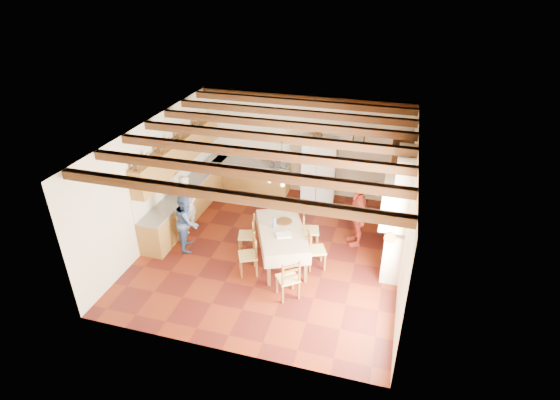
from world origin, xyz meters
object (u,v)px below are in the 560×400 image
object	(u,v)px
refrigerator	(319,170)
chair_right_far	(311,230)
dining_table	(282,233)
microwave	(278,161)
hutch	(398,186)
person_woman_red	(357,214)
chair_end_far	(277,215)
person_man	(188,204)
chair_left_near	(248,255)
person_woman_blue	(187,221)
chair_end_near	(288,278)
chair_left_far	(247,234)
chair_right_near	(316,249)

from	to	relation	value
refrigerator	chair_right_far	bearing A→B (deg)	-87.65
dining_table	microwave	size ratio (longest dim) A/B	4.52
hutch	person_woman_red	size ratio (longest dim) A/B	1.37
chair_end_far	person_man	xyz separation A→B (m)	(-2.20, -0.58, 0.30)
dining_table	person_woman_red	size ratio (longest dim) A/B	1.31
refrigerator	chair_left_near	bearing A→B (deg)	-106.78
chair_left_near	chair_end_far	size ratio (longest dim) A/B	1.00
person_woman_blue	person_woman_red	xyz separation A→B (m)	(3.90, 1.28, 0.10)
person_man	person_woman_red	distance (m)	4.27
refrigerator	hutch	distance (m)	2.35
refrigerator	microwave	distance (m)	1.26
chair_end_near	person_man	distance (m)	3.61
refrigerator	chair_left_far	xyz separation A→B (m)	(-1.13, -3.06, -0.46)
refrigerator	chair_right_far	distance (m)	2.49
person_man	chair_left_far	bearing A→B (deg)	-87.10
chair_left_far	chair_end_near	xyz separation A→B (m)	(1.35, -1.29, 0.00)
chair_left_far	person_man	xyz separation A→B (m)	(-1.77, 0.50, 0.30)
refrigerator	dining_table	distance (m)	3.19
chair_end_far	chair_left_near	bearing A→B (deg)	-113.10
dining_table	chair_left_near	distance (m)	0.93
microwave	chair_end_far	bearing A→B (deg)	-91.10
chair_end_far	person_woman_blue	size ratio (longest dim) A/B	0.65
person_man	chair_right_far	bearing A→B (deg)	-69.10
chair_end_far	person_man	distance (m)	2.29
person_woman_red	microwave	xyz separation A→B (m)	(-2.60, 2.09, 0.20)
hutch	dining_table	bearing A→B (deg)	-136.65
chair_left_near	refrigerator	bearing A→B (deg)	141.79
chair_left_near	person_man	world-z (taller)	person_man
chair_left_far	chair_right_near	distance (m)	1.72
chair_end_far	microwave	bearing A→B (deg)	86.26
person_woman_red	chair_right_near	bearing A→B (deg)	-51.69
chair_right_far	microwave	distance (m)	3.02
person_woman_blue	microwave	xyz separation A→B (m)	(1.30, 3.37, 0.30)
chair_left_near	chair_end_near	bearing A→B (deg)	37.62
hutch	chair_right_far	distance (m)	2.59
hutch	chair_end_near	world-z (taller)	hutch
refrigerator	chair_end_far	xyz separation A→B (m)	(-0.69, -1.98, -0.46)
chair_left_far	chair_end_near	size ratio (longest dim) A/B	1.00
chair_right_far	person_woman_blue	world-z (taller)	person_woman_blue
chair_left_near	hutch	bearing A→B (deg)	108.92
dining_table	chair_left_near	xyz separation A→B (m)	(-0.60, -0.65, -0.28)
refrigerator	microwave	size ratio (longest dim) A/B	3.91
person_woman_blue	person_woman_red	world-z (taller)	person_woman_red
chair_right_far	chair_end_far	bearing A→B (deg)	52.25
person_man	hutch	bearing A→B (deg)	-52.42
dining_table	microwave	distance (m)	3.44
hutch	chair_end_far	bearing A→B (deg)	-158.73
person_woman_blue	dining_table	bearing A→B (deg)	-106.63
chair_left_near	chair_right_near	bearing A→B (deg)	87.72
chair_left_far	refrigerator	bearing A→B (deg)	144.85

